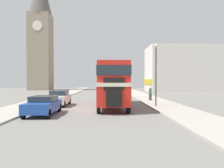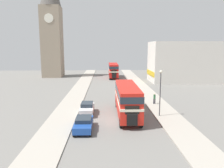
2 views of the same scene
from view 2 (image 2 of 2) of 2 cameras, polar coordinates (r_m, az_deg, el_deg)
name	(u,v)px [view 2 (image 2 of 2)]	position (r m, az deg, el deg)	size (l,w,h in m)	color
ground_plane	(116,120)	(26.95, 1.18, -9.50)	(120.00, 120.00, 0.00)	slate
sidewalk_right	(171,119)	(28.10, 15.23, -8.91)	(3.50, 120.00, 0.12)	#A8A093
sidewalk_left	(61,121)	(27.42, -13.24, -9.29)	(3.50, 120.00, 0.12)	#A8A093
double_decker_bus	(127,98)	(28.20, 3.99, -3.56)	(2.57, 10.74, 4.01)	red
bus_distant	(113,69)	(64.21, 0.34, 3.85)	(2.56, 10.80, 4.12)	red
car_parked_near	(84,123)	(23.98, -7.43, -10.19)	(1.85, 4.31, 1.38)	#1E479E
car_parked_mid	(87,108)	(29.49, -6.54, -6.29)	(1.73, 4.10, 1.52)	white
pedestrian_walking	(154,98)	(34.55, 11.03, -3.58)	(0.34, 0.34, 1.66)	#282833
street_lamp	(160,86)	(28.11, 12.53, -0.60)	(0.36, 0.36, 5.86)	#38383D
church_tower	(51,19)	(69.04, -15.60, 15.99)	(5.97, 5.97, 33.23)	gray
shop_building_block	(185,62)	(59.58, 18.46, 5.50)	(17.67, 9.35, 10.27)	silver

